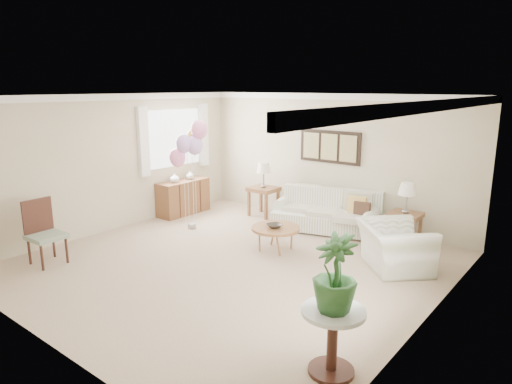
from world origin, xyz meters
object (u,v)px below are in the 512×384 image
sofa (326,214)px  coffee_table (276,229)px  balloon_cluster (190,144)px  accent_chair (44,231)px  armchair (394,247)px

sofa → coffee_table: 1.53m
sofa → coffee_table: size_ratio=2.86×
coffee_table → balloon_cluster: (-1.99, -0.04, 1.30)m
coffee_table → balloon_cluster: bearing=-178.7°
coffee_table → accent_chair: 3.71m
coffee_table → balloon_cluster: 2.38m
sofa → accent_chair: (-2.63, -4.23, 0.22)m
armchair → accent_chair: size_ratio=1.05×
sofa → balloon_cluster: size_ratio=1.11×
coffee_table → armchair: (1.88, 0.51, -0.04)m
balloon_cluster → armchair: bearing=8.1°
coffee_table → armchair: armchair is taller
coffee_table → balloon_cluster: size_ratio=0.39×
armchair → balloon_cluster: bearing=54.2°
coffee_table → accent_chair: size_ratio=0.81×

